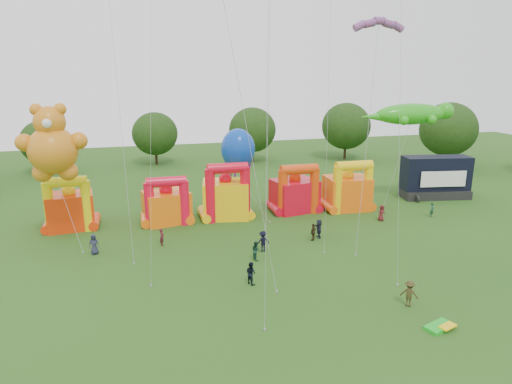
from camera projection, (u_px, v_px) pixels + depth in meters
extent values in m
plane|color=#234D15|center=(356.00, 358.00, 26.27)|extent=(160.00, 160.00, 0.00)
cylinder|color=#352314|center=(445.00, 156.00, 76.64)|extent=(0.44, 0.44, 3.72)
ellipsoid|color=#1C3610|center=(448.00, 129.00, 75.45)|extent=(9.30, 9.30, 8.89)
cylinder|color=#352314|center=(345.00, 150.00, 83.60)|extent=(0.44, 0.44, 3.51)
ellipsoid|color=#1C3610|center=(346.00, 126.00, 82.48)|extent=(8.77, 8.78, 8.39)
cylinder|color=#352314|center=(252.00, 152.00, 81.27)|extent=(0.44, 0.44, 3.30)
ellipsoid|color=#1C3610|center=(252.00, 130.00, 80.22)|extent=(8.25, 8.25, 7.88)
cylinder|color=#352314|center=(156.00, 155.00, 79.09)|extent=(0.44, 0.44, 3.09)
ellipsoid|color=#1C3610|center=(155.00, 134.00, 78.09)|extent=(7.73, 7.72, 7.38)
cylinder|color=#352314|center=(47.00, 164.00, 72.17)|extent=(0.44, 0.44, 2.88)
ellipsoid|color=#1C3610|center=(44.00, 142.00, 71.24)|extent=(7.20, 7.20, 6.88)
cube|color=#EF330B|center=(71.00, 211.00, 47.35)|extent=(4.91, 4.11, 3.69)
cylinder|color=yellow|center=(49.00, 208.00, 45.48)|extent=(1.00, 1.00, 5.27)
cylinder|color=yellow|center=(87.00, 206.00, 46.34)|extent=(1.00, 1.00, 5.27)
cylinder|color=yellow|center=(65.00, 182.00, 45.22)|extent=(4.04, 1.05, 1.05)
sphere|color=yellow|center=(69.00, 191.00, 46.79)|extent=(1.40, 1.40, 1.40)
cube|color=orange|center=(167.00, 207.00, 49.23)|extent=(5.30, 4.59, 3.37)
cylinder|color=red|center=(150.00, 205.00, 47.35)|extent=(1.02, 1.02, 4.81)
cylinder|color=red|center=(184.00, 203.00, 48.23)|extent=(1.02, 1.02, 4.81)
cylinder|color=red|center=(166.00, 182.00, 47.16)|extent=(4.11, 1.07, 1.07)
sphere|color=red|center=(166.00, 189.00, 48.71)|extent=(1.40, 1.40, 1.40)
cube|color=yellow|center=(226.00, 199.00, 50.79)|extent=(5.52, 4.73, 4.12)
cylinder|color=red|center=(210.00, 196.00, 48.76)|extent=(1.08, 1.08, 5.89)
cylinder|color=red|center=(245.00, 194.00, 49.69)|extent=(1.08, 1.08, 5.89)
cylinder|color=red|center=(227.00, 168.00, 48.46)|extent=(4.37, 1.13, 1.13)
sphere|color=red|center=(225.00, 179.00, 50.17)|extent=(1.40, 1.40, 1.40)
cube|color=red|center=(294.00, 195.00, 53.19)|extent=(5.51, 4.76, 3.66)
cylinder|color=#E33E0C|center=(283.00, 193.00, 51.22)|extent=(1.07, 1.07, 5.23)
cylinder|color=#E33E0C|center=(314.00, 191.00, 52.13)|extent=(1.07, 1.07, 5.23)
cylinder|color=#E33E0C|center=(299.00, 169.00, 50.99)|extent=(4.31, 1.12, 1.12)
sphere|color=#E33E0C|center=(295.00, 178.00, 52.63)|extent=(1.40, 1.40, 1.40)
cube|color=#FF620D|center=(347.00, 193.00, 53.87)|extent=(5.14, 4.23, 3.84)
cylinder|color=yellow|center=(337.00, 190.00, 51.87)|extent=(1.08, 1.08, 5.49)
cylinder|color=yellow|center=(368.00, 188.00, 52.79)|extent=(1.08, 1.08, 5.49)
cylinder|color=yellow|center=(354.00, 166.00, 51.61)|extent=(4.36, 1.13, 1.13)
sphere|color=yellow|center=(348.00, 175.00, 53.29)|extent=(1.40, 1.40, 1.40)
cube|color=black|center=(435.00, 193.00, 58.84)|extent=(8.88, 4.49, 1.10)
cube|color=black|center=(436.00, 173.00, 58.33)|extent=(8.82, 4.08, 4.24)
cube|color=white|center=(443.00, 179.00, 56.91)|extent=(5.79, 1.01, 1.99)
cylinder|color=black|center=(417.00, 199.00, 56.87)|extent=(0.30, 0.90, 0.90)
cylinder|color=black|center=(464.00, 195.00, 58.51)|extent=(0.30, 0.90, 0.90)
sphere|color=orange|center=(53.00, 150.00, 40.99)|extent=(4.33, 4.33, 4.33)
sphere|color=orange|center=(50.00, 122.00, 40.32)|extent=(2.76, 2.76, 2.76)
sphere|color=orange|center=(36.00, 110.00, 39.80)|extent=(1.08, 1.08, 1.08)
sphere|color=orange|center=(60.00, 109.00, 40.27)|extent=(1.08, 1.08, 1.08)
sphere|color=orange|center=(24.00, 143.00, 40.24)|extent=(1.57, 1.57, 1.57)
sphere|color=orange|center=(79.00, 141.00, 41.33)|extent=(1.57, 1.57, 1.57)
sphere|color=orange|center=(43.00, 172.00, 41.24)|extent=(1.77, 1.77, 1.77)
sphere|color=orange|center=(68.00, 171.00, 41.77)|extent=(1.77, 1.77, 1.77)
sphere|color=white|center=(47.00, 123.00, 39.08)|extent=(0.79, 0.79, 0.79)
ellipsoid|color=green|center=(411.00, 114.00, 53.55)|extent=(9.31, 2.91, 2.47)
sphere|color=green|center=(445.00, 111.00, 54.58)|extent=(2.00, 2.00, 2.00)
cone|color=green|center=(375.00, 117.00, 52.45)|extent=(3.64, 1.45, 1.45)
sphere|color=green|center=(417.00, 117.00, 55.49)|extent=(1.09, 1.09, 1.09)
sphere|color=green|center=(432.00, 120.00, 52.77)|extent=(1.09, 1.09, 1.09)
sphere|color=green|center=(391.00, 118.00, 54.61)|extent=(1.09, 1.09, 1.09)
sphere|color=green|center=(404.00, 120.00, 51.89)|extent=(1.09, 1.09, 1.09)
ellipsoid|color=#0B3CAF|center=(238.00, 149.00, 53.13)|extent=(3.97, 3.97, 4.76)
cone|color=#591E8C|center=(249.00, 167.00, 54.01)|extent=(0.89, 0.89, 3.17)
cone|color=#591E8C|center=(241.00, 165.00, 54.90)|extent=(0.89, 0.89, 3.17)
cone|color=#591E8C|center=(231.00, 166.00, 54.59)|extent=(0.89, 0.89, 3.17)
cone|color=#591E8C|center=(227.00, 168.00, 53.39)|extent=(0.89, 0.89, 3.17)
cone|color=#591E8C|center=(235.00, 170.00, 52.50)|extent=(0.89, 0.89, 3.17)
cone|color=#591E8C|center=(246.00, 169.00, 52.81)|extent=(0.89, 0.89, 3.17)
cube|color=green|center=(439.00, 327.00, 29.28)|extent=(2.22, 1.60, 0.24)
cube|color=yellow|center=(448.00, 326.00, 29.06)|extent=(1.33, 0.96, 0.10)
imported|color=#25283E|center=(94.00, 244.00, 40.76)|extent=(1.00, 0.73, 1.89)
imported|color=#4E1620|center=(162.00, 237.00, 42.78)|extent=(0.51, 0.68, 1.70)
imported|color=#163829|center=(256.00, 251.00, 39.61)|extent=(0.77, 0.92, 1.70)
imported|color=black|center=(263.00, 241.00, 41.38)|extent=(1.35, 0.90, 1.95)
imported|color=#382A16|center=(313.00, 232.00, 44.05)|extent=(1.05, 0.99, 1.74)
imported|color=#202336|center=(319.00, 229.00, 44.76)|extent=(0.75, 1.79, 1.87)
imported|color=#59191C|center=(381.00, 213.00, 49.79)|extent=(0.91, 0.63, 1.77)
imported|color=#1A4330|center=(432.00, 210.00, 51.13)|extent=(0.72, 0.69, 1.65)
imported|color=black|center=(251.00, 273.00, 35.14)|extent=(1.03, 1.10, 1.80)
imported|color=#3A3217|center=(409.00, 293.00, 31.84)|extent=(1.40, 1.34, 1.91)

